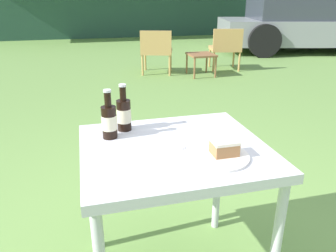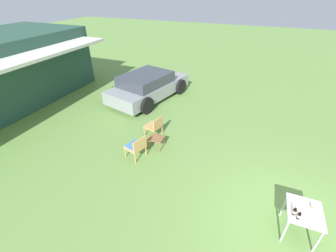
{
  "view_description": "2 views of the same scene",
  "coord_description": "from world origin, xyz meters",
  "px_view_note": "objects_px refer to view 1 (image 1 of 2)",
  "views": [
    {
      "loc": [
        -0.33,
        -1.17,
        1.28
      ],
      "look_at": [
        0.0,
        0.1,
        0.75
      ],
      "focal_mm": 35.0,
      "sensor_mm": 36.0,
      "label": 1
    },
    {
      "loc": [
        -3.72,
        1.45,
        4.53
      ],
      "look_at": [
        1.61,
        3.63,
        0.9
      ],
      "focal_mm": 24.0,
      "sensor_mm": 36.0,
      "label": 2
    }
  ],
  "objects_px": {
    "wicker_chair_cushioned": "(157,49)",
    "cola_bottle_far": "(109,121)",
    "wicker_chair_plain": "(226,46)",
    "patio_table": "(174,163)",
    "garden_side_table": "(201,57)",
    "cake_on_plate": "(219,152)",
    "cola_bottle_near": "(124,114)",
    "parked_car": "(304,25)"
  },
  "relations": [
    {
      "from": "patio_table",
      "to": "garden_side_table",
      "type": "bearing_deg",
      "value": 68.46
    },
    {
      "from": "cake_on_plate",
      "to": "cola_bottle_near",
      "type": "height_order",
      "value": "cola_bottle_near"
    },
    {
      "from": "cake_on_plate",
      "to": "wicker_chair_cushioned",
      "type": "bearing_deg",
      "value": 80.39
    },
    {
      "from": "wicker_chair_plain",
      "to": "wicker_chair_cushioned",
      "type": "bearing_deg",
      "value": 10.89
    },
    {
      "from": "parked_car",
      "to": "patio_table",
      "type": "height_order",
      "value": "parked_car"
    },
    {
      "from": "parked_car",
      "to": "cola_bottle_near",
      "type": "relative_size",
      "value": 20.09
    },
    {
      "from": "wicker_chair_cushioned",
      "to": "patio_table",
      "type": "distance_m",
      "value": 4.47
    },
    {
      "from": "wicker_chair_plain",
      "to": "patio_table",
      "type": "xyz_separation_m",
      "value": [
        -2.17,
        -4.36,
        0.19
      ]
    },
    {
      "from": "parked_car",
      "to": "cola_bottle_near",
      "type": "bearing_deg",
      "value": -117.51
    },
    {
      "from": "cola_bottle_near",
      "to": "wicker_chair_plain",
      "type": "bearing_deg",
      "value": 60.4
    },
    {
      "from": "parked_car",
      "to": "patio_table",
      "type": "relative_size",
      "value": 5.73
    },
    {
      "from": "cola_bottle_far",
      "to": "patio_table",
      "type": "bearing_deg",
      "value": -32.15
    },
    {
      "from": "parked_car",
      "to": "cake_on_plate",
      "type": "xyz_separation_m",
      "value": [
        -4.76,
        -6.1,
        0.12
      ]
    },
    {
      "from": "cola_bottle_far",
      "to": "garden_side_table",
      "type": "bearing_deg",
      "value": 64.65
    },
    {
      "from": "cola_bottle_near",
      "to": "cola_bottle_far",
      "type": "relative_size",
      "value": 1.0
    },
    {
      "from": "parked_car",
      "to": "cola_bottle_near",
      "type": "height_order",
      "value": "parked_car"
    },
    {
      "from": "garden_side_table",
      "to": "patio_table",
      "type": "bearing_deg",
      "value": -111.54
    },
    {
      "from": "parked_car",
      "to": "garden_side_table",
      "type": "relative_size",
      "value": 9.22
    },
    {
      "from": "garden_side_table",
      "to": "wicker_chair_plain",
      "type": "bearing_deg",
      "value": 28.67
    },
    {
      "from": "parked_car",
      "to": "wicker_chair_cushioned",
      "type": "height_order",
      "value": "parked_car"
    },
    {
      "from": "patio_table",
      "to": "cola_bottle_far",
      "type": "height_order",
      "value": "cola_bottle_far"
    },
    {
      "from": "wicker_chair_cushioned",
      "to": "cola_bottle_far",
      "type": "bearing_deg",
      "value": 91.62
    },
    {
      "from": "wicker_chair_plain",
      "to": "parked_car",
      "type": "bearing_deg",
      "value": -137.61
    },
    {
      "from": "wicker_chair_cushioned",
      "to": "cola_bottle_near",
      "type": "height_order",
      "value": "cola_bottle_near"
    },
    {
      "from": "parked_car",
      "to": "garden_side_table",
      "type": "height_order",
      "value": "parked_car"
    },
    {
      "from": "wicker_chair_cushioned",
      "to": "wicker_chair_plain",
      "type": "distance_m",
      "value": 1.27
    },
    {
      "from": "wicker_chair_plain",
      "to": "patio_table",
      "type": "bearing_deg",
      "value": 75.34
    },
    {
      "from": "wicker_chair_plain",
      "to": "cola_bottle_far",
      "type": "xyz_separation_m",
      "value": [
        -2.42,
        -4.2,
        0.35
      ]
    },
    {
      "from": "parked_car",
      "to": "cake_on_plate",
      "type": "bearing_deg",
      "value": -113.98
    },
    {
      "from": "parked_car",
      "to": "wicker_chair_cushioned",
      "type": "bearing_deg",
      "value": -144.34
    },
    {
      "from": "patio_table",
      "to": "cola_bottle_near",
      "type": "relative_size",
      "value": 3.51
    },
    {
      "from": "cola_bottle_far",
      "to": "wicker_chair_plain",
      "type": "bearing_deg",
      "value": 60.08
    },
    {
      "from": "wicker_chair_cushioned",
      "to": "cake_on_plate",
      "type": "height_order",
      "value": "cake_on_plate"
    },
    {
      "from": "cola_bottle_near",
      "to": "cola_bottle_far",
      "type": "height_order",
      "value": "same"
    },
    {
      "from": "patio_table",
      "to": "cake_on_plate",
      "type": "bearing_deg",
      "value": -43.83
    },
    {
      "from": "parked_car",
      "to": "cola_bottle_far",
      "type": "relative_size",
      "value": 20.09
    },
    {
      "from": "garden_side_table",
      "to": "cola_bottle_far",
      "type": "bearing_deg",
      "value": -115.35
    },
    {
      "from": "wicker_chair_cushioned",
      "to": "cola_bottle_near",
      "type": "distance_m",
      "value": 4.3
    },
    {
      "from": "cola_bottle_near",
      "to": "garden_side_table",
      "type": "bearing_deg",
      "value": 65.12
    },
    {
      "from": "garden_side_table",
      "to": "wicker_chair_cushioned",
      "type": "bearing_deg",
      "value": 153.94
    },
    {
      "from": "cake_on_plate",
      "to": "cola_bottle_far",
      "type": "relative_size",
      "value": 1.17
    },
    {
      "from": "parked_car",
      "to": "cola_bottle_far",
      "type": "distance_m",
      "value": 7.77
    }
  ]
}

